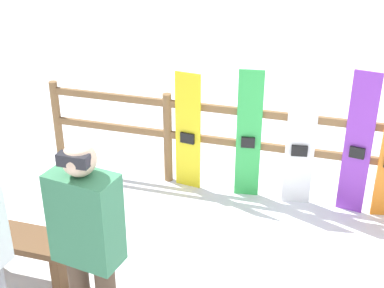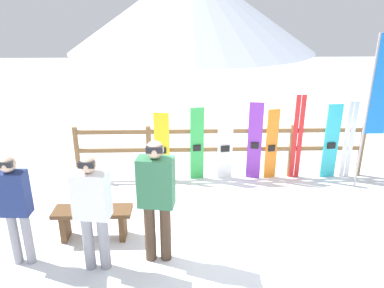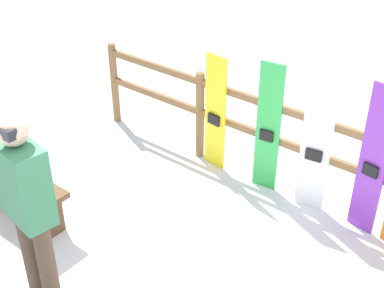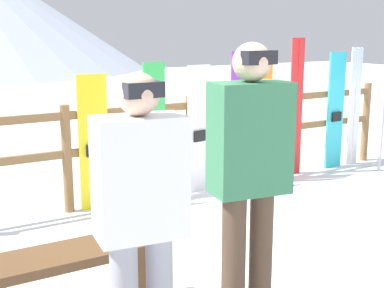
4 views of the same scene
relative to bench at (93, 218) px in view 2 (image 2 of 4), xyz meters
The scene contains 16 objects.
ground_plane 2.12m from the bench, ahead, with size 40.00×40.00×0.00m, color white.
mountain_backdrop 24.30m from the bench, 85.04° to the left, with size 18.00×18.00×6.00m.
fence 2.95m from the bench, 44.64° to the left, with size 5.77×0.10×1.09m.
bench is the anchor object (origin of this frame).
person_navy 1.14m from the bench, 146.89° to the right, with size 0.39×0.23×1.56m.
person_plaid_green 1.29m from the bench, 27.66° to the right, with size 0.50×0.32×1.74m.
person_white 0.91m from the bench, 74.36° to the right, with size 0.48×0.30×1.61m.
snowboard_yellow 2.23m from the bench, 65.09° to the left, with size 0.30×0.08×1.38m.
snowboard_green 2.60m from the bench, 51.09° to the left, with size 0.27×0.08×1.48m.
snowboard_white 2.98m from the bench, 42.71° to the left, with size 0.31×0.09×1.43m.
snowboard_purple 3.43m from the bench, 36.09° to the left, with size 0.28×0.09×1.57m.
snowboard_orange 3.70m from the bench, 32.97° to the left, with size 0.24×0.09×1.43m.
ski_pair_red 4.14m from the bench, 29.22° to the left, with size 0.19×0.02×1.71m.
snowboard_cyan 4.73m from the bench, 25.14° to the left, with size 0.30×0.07×1.52m.
ski_pair_white 5.06m from the bench, 23.49° to the left, with size 0.20×0.02×1.58m.
rental_flag 5.21m from the bench, 17.94° to the left, with size 0.40×0.04×2.86m.
Camera 2 is at (-0.76, -4.71, 3.32)m, focal length 35.00 mm.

